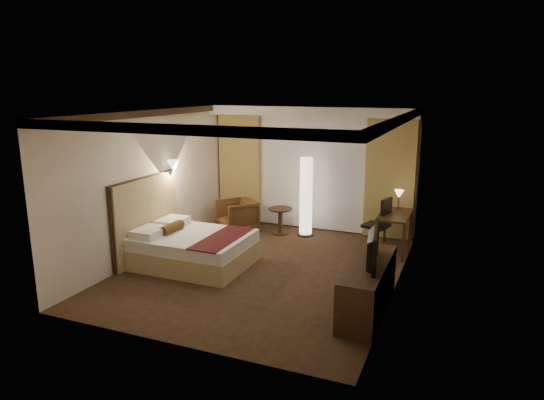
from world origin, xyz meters
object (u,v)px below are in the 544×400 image
at_px(office_chair, 376,224).
at_px(television, 368,242).
at_px(desk, 394,233).
at_px(armchair, 237,214).
at_px(bed, 194,249).
at_px(side_table, 280,221).
at_px(floor_lamp, 306,197).
at_px(dresser, 368,287).

relative_size(office_chair, television, 0.99).
distance_m(desk, office_chair, 0.37).
height_order(armchair, desk, armchair).
bearing_deg(television, armchair, 41.83).
height_order(bed, side_table, same).
relative_size(bed, side_table, 3.42).
bearing_deg(armchair, office_chair, 36.68).
bearing_deg(bed, armchair, 95.57).
distance_m(floor_lamp, dresser, 3.67).
relative_size(bed, television, 1.81).
bearing_deg(dresser, office_chair, 98.26).
height_order(bed, armchair, armchair).
bearing_deg(dresser, side_table, 129.85).
distance_m(dresser, television, 0.66).
bearing_deg(armchair, floor_lamp, 49.39).
xyz_separation_m(armchair, floor_lamp, (1.49, 0.26, 0.46)).
bearing_deg(bed, dresser, -11.41).
xyz_separation_m(bed, television, (3.19, -0.65, 0.73)).
distance_m(bed, floor_lamp, 2.80).
bearing_deg(desk, television, -89.58).
bearing_deg(floor_lamp, television, -58.06).
bearing_deg(side_table, dresser, -50.15).
bearing_deg(dresser, floor_lamp, 122.34).
xyz_separation_m(bed, office_chair, (2.84, 2.02, 0.25)).
distance_m(bed, office_chair, 3.49).
height_order(desk, office_chair, office_chair).
distance_m(armchair, television, 4.46).
distance_m(bed, television, 3.34).
distance_m(armchair, desk, 3.39).
distance_m(armchair, floor_lamp, 1.58).
relative_size(bed, desk, 1.72).
distance_m(bed, armchair, 2.17).
distance_m(floor_lamp, office_chair, 1.64).
bearing_deg(office_chair, desk, 25.20).
bearing_deg(television, office_chair, -1.00).
relative_size(armchair, desk, 0.68).
height_order(bed, television, television).
relative_size(floor_lamp, dresser, 0.92).
xyz_separation_m(dresser, television, (-0.03, 0.00, 0.66)).
distance_m(bed, side_table, 2.44).
relative_size(side_table, desk, 0.50).
bearing_deg(television, bed, 69.86).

